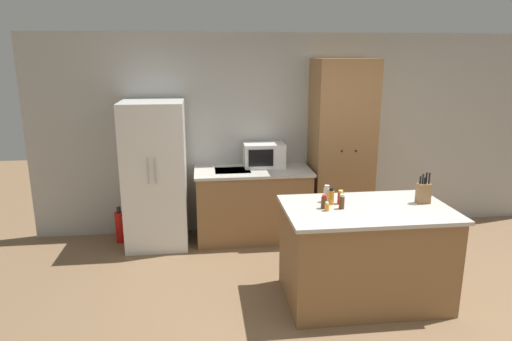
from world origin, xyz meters
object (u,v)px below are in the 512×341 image
object	(u,v)px
microwave	(264,155)
spice_bottle_pale_salt	(342,202)
refrigerator	(156,175)
spice_bottle_short_red	(327,194)
spice_bottle_orange_cap	(327,207)
pantry_cabinet	(341,149)
spice_bottle_tall_dark	(341,197)
spice_bottle_amber_oil	(331,197)
knife_block	(423,193)
fire_extinguisher	(120,227)
spice_bottle_green_herb	(324,202)

from	to	relation	value
microwave	spice_bottle_pale_salt	size ratio (longest dim) A/B	3.70
refrigerator	spice_bottle_short_red	world-z (taller)	refrigerator
microwave	spice_bottle_orange_cap	world-z (taller)	microwave
pantry_cabinet	spice_bottle_tall_dark	distance (m)	1.63
spice_bottle_amber_oil	spice_bottle_orange_cap	distance (m)	0.20
knife_block	spice_bottle_amber_oil	world-z (taller)	knife_block
microwave	fire_extinguisher	bearing A→B (deg)	-177.17
knife_block	spice_bottle_short_red	distance (m)	0.92
spice_bottle_short_red	spice_bottle_orange_cap	size ratio (longest dim) A/B	1.98
microwave	spice_bottle_orange_cap	xyz separation A→B (m)	(0.33, -1.84, -0.09)
knife_block	spice_bottle_green_herb	world-z (taller)	knife_block
spice_bottle_short_red	fire_extinguisher	size ratio (longest dim) A/B	0.35
knife_block	spice_bottle_green_herb	size ratio (longest dim) A/B	2.36
spice_bottle_pale_salt	spice_bottle_orange_cap	world-z (taller)	spice_bottle_pale_salt
refrigerator	spice_bottle_green_herb	bearing A→B (deg)	-43.51
refrigerator	spice_bottle_pale_salt	size ratio (longest dim) A/B	12.71
pantry_cabinet	spice_bottle_pale_salt	xyz separation A→B (m)	(-0.51, -1.69, -0.13)
spice_bottle_amber_oil	refrigerator	bearing A→B (deg)	139.97
spice_bottle_amber_oil	spice_bottle_green_herb	world-z (taller)	spice_bottle_amber_oil
refrigerator	spice_bottle_pale_salt	world-z (taller)	refrigerator
pantry_cabinet	fire_extinguisher	size ratio (longest dim) A/B	4.88
spice_bottle_amber_oil	spice_bottle_pale_salt	distance (m)	0.15
microwave	knife_block	distance (m)	2.17
knife_block	spice_bottle_amber_oil	xyz separation A→B (m)	(-0.89, 0.07, -0.03)
pantry_cabinet	spice_bottle_orange_cap	distance (m)	1.86
spice_bottle_short_red	spice_bottle_amber_oil	world-z (taller)	same
spice_bottle_tall_dark	fire_extinguisher	bearing A→B (deg)	146.44
pantry_cabinet	microwave	world-z (taller)	pantry_cabinet
microwave	fire_extinguisher	xyz separation A→B (m)	(-1.86, -0.09, -0.86)
refrigerator	spice_bottle_pale_salt	bearing A→B (deg)	-41.48
microwave	spice_bottle_short_red	bearing A→B (deg)	-76.08
refrigerator	fire_extinguisher	distance (m)	0.85
spice_bottle_orange_cap	fire_extinguisher	distance (m)	2.90
spice_bottle_short_red	spice_bottle_pale_salt	world-z (taller)	spice_bottle_short_red
knife_block	spice_bottle_orange_cap	distance (m)	0.99
knife_block	spice_bottle_green_herb	xyz separation A→B (m)	(-0.99, -0.03, -0.04)
knife_block	spice_bottle_tall_dark	xyz separation A→B (m)	(-0.79, 0.08, -0.04)
knife_block	spice_bottle_tall_dark	size ratio (longest dim) A/B	2.26
refrigerator	knife_block	size ratio (longest dim) A/B	5.95
refrigerator	spice_bottle_orange_cap	bearing A→B (deg)	-44.61
microwave	fire_extinguisher	size ratio (longest dim) A/B	1.12
pantry_cabinet	spice_bottle_green_herb	xyz separation A→B (m)	(-0.67, -1.66, -0.14)
refrigerator	spice_bottle_orange_cap	world-z (taller)	refrigerator
spice_bottle_short_red	spice_bottle_tall_dark	bearing A→B (deg)	-33.25
refrigerator	pantry_cabinet	distance (m)	2.37
spice_bottle_green_herb	spice_bottle_orange_cap	size ratio (longest dim) A/B	1.52
spice_bottle_orange_cap	refrigerator	bearing A→B (deg)	135.39
pantry_cabinet	fire_extinguisher	distance (m)	3.00
knife_block	spice_bottle_orange_cap	world-z (taller)	knife_block
spice_bottle_pale_salt	fire_extinguisher	distance (m)	3.00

